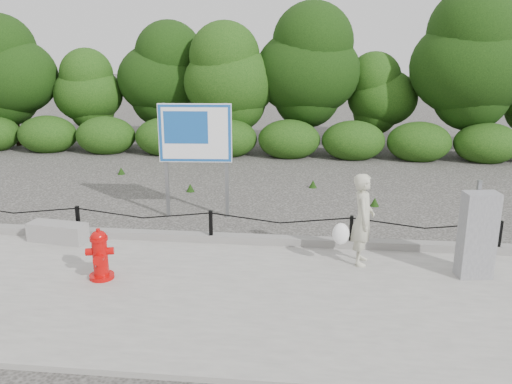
{
  "coord_description": "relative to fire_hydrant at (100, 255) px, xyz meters",
  "views": [
    {
      "loc": [
        1.83,
        -9.06,
        3.69
      ],
      "look_at": [
        0.8,
        0.2,
        1.0
      ],
      "focal_mm": 38.0,
      "sensor_mm": 36.0,
      "label": 1
    }
  ],
  "objects": [
    {
      "name": "ground",
      "position": [
        1.4,
        1.69,
        -0.47
      ],
      "size": [
        90.0,
        90.0,
        0.0
      ],
      "primitive_type": "plane",
      "color": "#2D2B28",
      "rests_on": "ground"
    },
    {
      "name": "sidewalk",
      "position": [
        1.4,
        -0.31,
        -0.43
      ],
      "size": [
        14.0,
        4.0,
        0.08
      ],
      "primitive_type": "cube",
      "color": "gray",
      "rests_on": "ground"
    },
    {
      "name": "curb",
      "position": [
        1.4,
        1.74,
        -0.32
      ],
      "size": [
        14.0,
        0.22,
        0.14
      ],
      "primitive_type": "cube",
      "color": "slate",
      "rests_on": "sidewalk"
    },
    {
      "name": "chain_barrier",
      "position": [
        1.4,
        1.69,
        -0.01
      ],
      "size": [
        10.06,
        0.06,
        0.6
      ],
      "color": "black",
      "rests_on": "sidewalk"
    },
    {
      "name": "treeline",
      "position": [
        2.06,
        10.56,
        2.11
      ],
      "size": [
        20.29,
        3.73,
        5.03
      ],
      "color": "black",
      "rests_on": "ground"
    },
    {
      "name": "fire_hydrant",
      "position": [
        0.0,
        0.0,
        0.0
      ],
      "size": [
        0.46,
        0.47,
        0.81
      ],
      "rotation": [
        0.0,
        0.0,
        0.25
      ],
      "color": "#BB0707",
      "rests_on": "sidewalk"
    },
    {
      "name": "pedestrian",
      "position": [
        4.0,
        1.04,
        0.36
      ],
      "size": [
        0.69,
        0.58,
        1.52
      ],
      "rotation": [
        0.0,
        0.0,
        1.49
      ],
      "color": "#B6B59C",
      "rests_on": "sidewalk"
    },
    {
      "name": "concrete_block",
      "position": [
        -1.4,
        1.44,
        -0.22
      ],
      "size": [
        1.11,
        0.52,
        0.34
      ],
      "primitive_type": "cube",
      "rotation": [
        0.0,
        0.0,
        -0.14
      ],
      "color": "gray",
      "rests_on": "sidewalk"
    },
    {
      "name": "utility_cabinet",
      "position": [
        5.73,
        0.73,
        0.29
      ],
      "size": [
        0.56,
        0.41,
        1.5
      ],
      "rotation": [
        0.0,
        0.0,
        0.17
      ],
      "color": "gray",
      "rests_on": "sidewalk"
    },
    {
      "name": "advertising_sign",
      "position": [
        0.79,
        3.3,
        1.22
      ],
      "size": [
        1.5,
        0.22,
        2.39
      ],
      "rotation": [
        0.0,
        0.0,
        0.08
      ],
      "color": "slate",
      "rests_on": "ground"
    }
  ]
}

